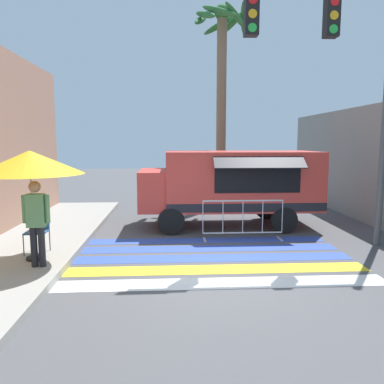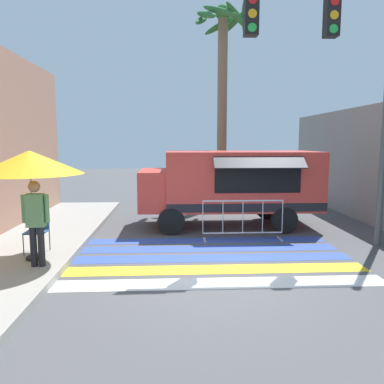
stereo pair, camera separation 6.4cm
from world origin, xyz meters
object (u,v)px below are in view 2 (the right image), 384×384
object	(u,v)px
folding_chair	(38,227)
palm_tree	(222,74)
patio_umbrella	(30,163)
barricade_front	(243,220)
vendor_person	(36,218)
traffic_signal_pole	(333,57)
food_truck	(228,182)

from	to	relation	value
folding_chair	palm_tree	xyz separation A→B (m)	(4.96, 6.70, 4.52)
patio_umbrella	palm_tree	world-z (taller)	palm_tree
folding_chair	barricade_front	size ratio (longest dim) A/B	0.43
patio_umbrella	folding_chair	distance (m)	1.56
vendor_person	palm_tree	size ratio (longest dim) A/B	0.22
palm_tree	traffic_signal_pole	bearing A→B (deg)	-73.10
traffic_signal_pole	folding_chair	bearing A→B (deg)	-174.43
folding_chair	vendor_person	world-z (taller)	vendor_person
patio_umbrella	folding_chair	size ratio (longest dim) A/B	2.44
traffic_signal_pole	folding_chair	distance (m)	7.84
food_truck	folding_chair	xyz separation A→B (m)	(-4.69, -3.04, -0.65)
food_truck	traffic_signal_pole	size ratio (longest dim) A/B	0.85
traffic_signal_pole	barricade_front	world-z (taller)	traffic_signal_pole
traffic_signal_pole	patio_umbrella	size ratio (longest dim) A/B	2.79
food_truck	vendor_person	size ratio (longest dim) A/B	3.16
food_truck	barricade_front	size ratio (longest dim) A/B	2.49
palm_tree	folding_chair	bearing A→B (deg)	-126.53
food_truck	traffic_signal_pole	bearing A→B (deg)	-48.43
patio_umbrella	food_truck	bearing A→B (deg)	38.12
vendor_person	barricade_front	world-z (taller)	vendor_person
food_truck	patio_umbrella	distance (m)	5.87
food_truck	barricade_front	bearing A→B (deg)	-84.31
patio_umbrella	barricade_front	bearing A→B (deg)	21.81
palm_tree	barricade_front	bearing A→B (deg)	-91.17
folding_chair	vendor_person	distance (m)	1.13
food_truck	traffic_signal_pole	world-z (taller)	traffic_signal_pole
traffic_signal_pole	vendor_person	distance (m)	7.51
folding_chair	vendor_person	xyz separation A→B (m)	(0.34, -1.00, 0.41)
food_truck	palm_tree	size ratio (longest dim) A/B	0.69
folding_chair	vendor_person	bearing A→B (deg)	-92.40
food_truck	folding_chair	size ratio (longest dim) A/B	5.77
food_truck	patio_umbrella	world-z (taller)	patio_umbrella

